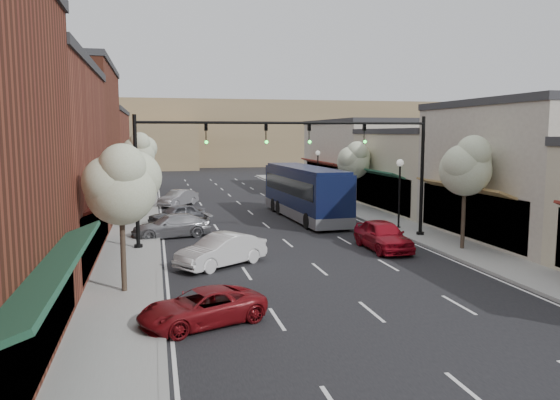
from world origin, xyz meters
TOP-DOWN VIEW (x-y plane):
  - ground at (0.00, 0.00)m, footprint 160.00×160.00m
  - sidewalk_left at (-8.40, 18.50)m, footprint 2.80×73.00m
  - sidewalk_right at (8.40, 18.50)m, footprint 2.80×73.00m
  - curb_left at (-7.00, 18.50)m, footprint 0.25×73.00m
  - curb_right at (7.00, 18.50)m, footprint 0.25×73.00m
  - bldg_left_midfar at (-14.24, 20.00)m, footprint 10.14×14.10m
  - bldg_left_far at (-14.22, 36.00)m, footprint 10.14×18.10m
  - bldg_right_midnear at (13.72, 6.00)m, footprint 9.14×12.10m
  - bldg_right_midfar at (13.70, 18.00)m, footprint 9.14×12.10m
  - bldg_right_far at (13.71, 32.00)m, footprint 9.14×16.10m
  - hill_far at (0.00, 90.00)m, footprint 120.00×30.00m
  - hill_near at (-25.00, 78.00)m, footprint 50.00×20.00m
  - signal_mast_right at (5.62, 8.00)m, footprint 8.22×0.46m
  - signal_mast_left at (-5.62, 8.00)m, footprint 8.22×0.46m
  - tree_right_near at (8.35, 3.94)m, footprint 2.85×2.65m
  - tree_right_far at (8.35, 19.94)m, footprint 2.85×2.65m
  - tree_left_near at (-8.25, -0.06)m, footprint 2.85×2.65m
  - tree_left_far at (-8.25, 25.94)m, footprint 2.85×2.65m
  - lamp_post_near at (7.80, 10.50)m, footprint 0.44×0.44m
  - lamp_post_far at (7.80, 28.00)m, footprint 0.44×0.44m
  - coach_bus at (3.26, 16.23)m, footprint 3.25×12.18m
  - red_hatchback at (4.40, 5.14)m, footprint 1.85×4.58m
  - parked_car_a at (-5.72, -3.96)m, footprint 4.48×3.21m
  - parked_car_b at (-4.20, 3.58)m, footprint 4.54×3.80m
  - parked_car_c at (-6.20, 11.24)m, footprint 4.87×2.65m
  - parked_car_d at (-5.70, 15.80)m, footprint 4.16×3.18m
  - parked_car_e at (-5.21, 25.02)m, footprint 3.61×4.12m

SIDE VIEW (x-z plane):
  - ground at x=0.00m, z-range 0.00..0.00m
  - curb_left at x=-7.00m, z-range -0.01..0.16m
  - curb_right at x=7.00m, z-range -0.01..0.16m
  - sidewalk_left at x=-8.40m, z-range 0.00..0.15m
  - sidewalk_right at x=8.40m, z-range 0.00..0.15m
  - parked_car_a at x=-5.72m, z-range 0.00..1.13m
  - parked_car_d at x=-5.70m, z-range 0.00..1.32m
  - parked_car_c at x=-6.20m, z-range 0.00..1.34m
  - parked_car_e at x=-5.21m, z-range 0.00..1.35m
  - parked_car_b at x=-4.20m, z-range 0.00..1.47m
  - red_hatchback at x=4.40m, z-range 0.00..1.56m
  - coach_bus at x=3.26m, z-range 0.08..3.76m
  - lamp_post_near at x=7.80m, z-range 0.79..5.23m
  - lamp_post_far at x=7.80m, z-range 0.79..5.23m
  - bldg_right_midfar at x=13.70m, z-range -0.03..6.37m
  - bldg_right_far at x=13.71m, z-range -0.04..7.36m
  - bldg_right_midnear at x=13.72m, z-range -0.04..7.86m
  - tree_right_far at x=8.35m, z-range 1.28..6.70m
  - hill_near at x=-25.00m, z-range 0.00..8.00m
  - bldg_left_far at x=-14.22m, z-range -0.04..8.36m
  - tree_left_near at x=-8.25m, z-range 1.38..7.07m
  - tree_right_near at x=8.35m, z-range 1.47..7.43m
  - tree_left_far at x=-8.25m, z-range 1.54..7.67m
  - signal_mast_right at x=5.62m, z-range 1.12..8.12m
  - signal_mast_left at x=-5.62m, z-range 1.12..8.12m
  - bldg_left_midfar at x=-14.24m, z-range -0.05..10.85m
  - hill_far at x=0.00m, z-range 0.00..12.00m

